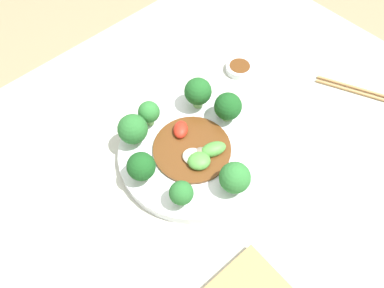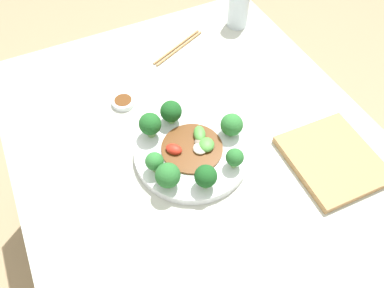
% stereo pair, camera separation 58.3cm
% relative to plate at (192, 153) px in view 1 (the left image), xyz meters
% --- Properties ---
extents(ground_plane, '(8.00, 8.00, 0.00)m').
position_rel_plate_xyz_m(ground_plane, '(-0.03, 0.03, -0.73)').
color(ground_plane, '#9E8460').
extents(table, '(1.09, 0.92, 0.72)m').
position_rel_plate_xyz_m(table, '(-0.03, 0.03, -0.37)').
color(table, '#B7BCAD').
rests_on(table, ground_plane).
extents(plate, '(0.29, 0.29, 0.02)m').
position_rel_plate_xyz_m(plate, '(0.00, 0.00, 0.00)').
color(plate, silver).
rests_on(plate, table).
extents(broccoli_southwest, '(0.06, 0.06, 0.07)m').
position_rel_plate_xyz_m(broccoli_southwest, '(-0.08, -0.07, 0.05)').
color(broccoli_southwest, '#70A356').
rests_on(broccoli_southwest, plate).
extents(broccoli_south, '(0.04, 0.04, 0.06)m').
position_rel_plate_xyz_m(broccoli_south, '(0.02, -0.10, 0.05)').
color(broccoli_south, '#7AAD5B').
rests_on(broccoli_south, plate).
extents(broccoli_northeast, '(0.04, 0.04, 0.06)m').
position_rel_plate_xyz_m(broccoli_northeast, '(0.09, 0.07, 0.04)').
color(broccoli_northeast, '#89B76B').
rests_on(broccoli_northeast, plate).
extents(broccoli_southeast, '(0.06, 0.06, 0.07)m').
position_rel_plate_xyz_m(broccoli_southeast, '(0.07, -0.09, 0.05)').
color(broccoli_southeast, '#7AAD5B').
rests_on(broccoli_southeast, plate).
extents(broccoli_north, '(0.06, 0.06, 0.06)m').
position_rel_plate_xyz_m(broccoli_north, '(-0.00, 0.11, 0.05)').
color(broccoli_north, '#70A356').
rests_on(broccoli_north, plate).
extents(broccoli_west, '(0.06, 0.06, 0.07)m').
position_rel_plate_xyz_m(broccoli_west, '(-0.10, -0.01, 0.05)').
color(broccoli_west, '#7AAD5B').
rests_on(broccoli_west, plate).
extents(broccoli_east, '(0.05, 0.05, 0.06)m').
position_rel_plate_xyz_m(broccoli_east, '(0.11, -0.02, 0.05)').
color(broccoli_east, '#7AAD5B').
rests_on(broccoli_east, plate).
extents(stirfry_center, '(0.15, 0.15, 0.02)m').
position_rel_plate_xyz_m(stirfry_center, '(-0.00, 0.01, 0.02)').
color(stirfry_center, '#5B3314').
rests_on(stirfry_center, plate).
extents(chopsticks, '(0.11, 0.20, 0.01)m').
position_rel_plate_xyz_m(chopsticks, '(-0.39, 0.14, -0.01)').
color(chopsticks, '#AD7F4C').
rests_on(chopsticks, table).
extents(sauce_dish, '(0.06, 0.06, 0.02)m').
position_rel_plate_xyz_m(sauce_dish, '(-0.24, -0.10, -0.00)').
color(sauce_dish, silver).
rests_on(sauce_dish, table).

